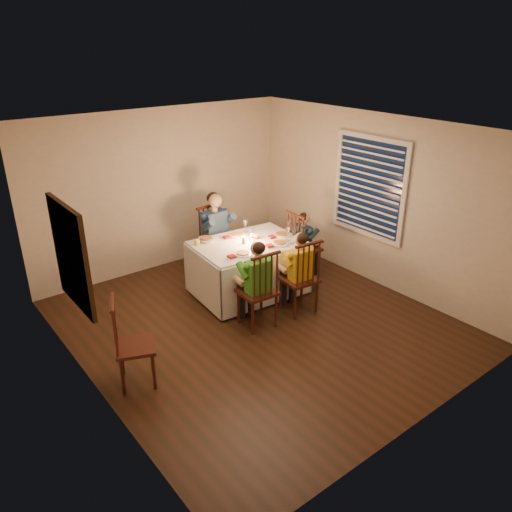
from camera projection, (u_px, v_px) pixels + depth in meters
ground at (257, 323)px, 6.80m from camera, size 5.00×5.00×0.00m
wall_left at (81, 285)px, 5.00m from camera, size 0.02×5.00×2.60m
wall_right at (374, 201)px, 7.53m from camera, size 0.02×5.00×2.60m
wall_back at (162, 190)px, 8.07m from camera, size 4.50×0.02×2.60m
ceiling at (258, 129)px, 5.74m from camera, size 5.00×5.00×0.00m
dining_table at (248, 257)px, 7.38m from camera, size 1.66×1.26×0.79m
chair_adult at (217, 272)px, 8.27m from camera, size 0.48×0.46×1.11m
chair_near_left at (257, 324)px, 6.78m from camera, size 0.49×0.47×1.11m
chair_near_right at (298, 310)px, 7.12m from camera, size 0.51×0.49×1.11m
chair_end at (303, 276)px, 8.12m from camera, size 0.45×0.47×1.11m
chair_extra at (139, 381)px, 5.66m from camera, size 0.56×0.57×1.07m
adult at (217, 272)px, 8.27m from camera, size 0.55×0.51×1.36m
child_green at (257, 324)px, 6.78m from camera, size 0.46×0.43×1.21m
child_yellow at (298, 310)px, 7.12m from camera, size 0.47×0.43×1.19m
child_teal at (303, 276)px, 8.12m from camera, size 0.35×0.38×1.10m
setting_adult at (238, 235)px, 7.53m from camera, size 0.28×0.28×0.02m
setting_green at (243, 254)px, 6.89m from camera, size 0.28×0.28×0.02m
setting_yellow at (280, 243)px, 7.23m from camera, size 0.28×0.28×0.02m
setting_teal at (282, 235)px, 7.55m from camera, size 0.28×0.28×0.02m
candle_left at (244, 240)px, 7.23m from camera, size 0.06×0.06×0.10m
candle_right at (252, 238)px, 7.30m from camera, size 0.06×0.06×0.10m
squash at (197, 242)px, 7.19m from camera, size 0.09×0.09×0.09m
orange_fruit at (256, 236)px, 7.40m from camera, size 0.08×0.08×0.08m
serving_bowl at (206, 240)px, 7.31m from camera, size 0.31×0.31×0.06m
wall_mirror at (71, 256)px, 5.16m from camera, size 0.06×0.95×1.15m
window_blinds at (369, 187)px, 7.50m from camera, size 0.07×1.34×1.54m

